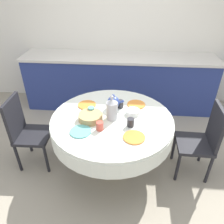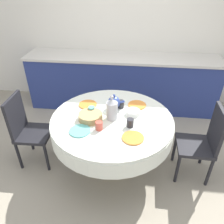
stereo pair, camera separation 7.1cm
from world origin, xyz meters
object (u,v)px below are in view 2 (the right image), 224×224
Objects in this scene: chair_left at (203,141)px; teapot at (114,102)px; coffee_carafe at (112,109)px; chair_right at (27,128)px.

chair_left reaches higher than teapot.
coffee_carafe reaches higher than teapot.
chair_left is 1.11m from teapot.
chair_right is at bearing -167.56° from teapot.
chair_right is at bearing 91.48° from chair_left.
coffee_carafe is 1.44× the size of teapot.
chair_left is 1.09m from coffee_carafe.
chair_right reaches higher than teapot.
chair_left is at bearing 88.52° from chair_right.
coffee_carafe reaches higher than chair_right.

